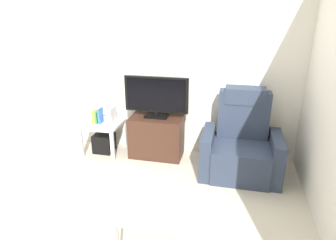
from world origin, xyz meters
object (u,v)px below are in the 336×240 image
(book_rightmost, at_px, (100,116))
(cell_phone, at_px, (189,204))
(television, at_px, (156,96))
(side_table, at_px, (103,127))
(book_middle, at_px, (98,117))
(coffee_table, at_px, (175,211))
(game_console, at_px, (111,115))
(book_leftmost, at_px, (95,116))
(subwoofer_box, at_px, (104,143))
(recliner_armchair, at_px, (241,146))
(tv_stand, at_px, (157,137))

(book_rightmost, xyz_separation_m, cell_phone, (1.54, -1.56, -0.15))
(television, distance_m, side_table, 0.95)
(book_middle, distance_m, cell_phone, 2.23)
(coffee_table, bearing_deg, television, 109.68)
(book_rightmost, height_order, game_console, game_console)
(book_rightmost, distance_m, game_console, 0.16)
(book_leftmost, distance_m, cell_phone, 2.26)
(cell_phone, bearing_deg, book_leftmost, 148.60)
(side_table, distance_m, subwoofer_box, 0.25)
(book_leftmost, distance_m, coffee_table, 2.24)
(cell_phone, bearing_deg, side_table, 146.42)
(side_table, bearing_deg, game_console, 3.95)
(television, bearing_deg, book_rightmost, -174.42)
(subwoofer_box, xyz_separation_m, book_leftmost, (-0.10, -0.02, 0.42))
(book_leftmost, xyz_separation_m, cell_phone, (1.62, -1.56, -0.13))
(recliner_armchair, height_order, book_middle, recliner_armchair)
(book_leftmost, bearing_deg, recliner_armchair, -4.09)
(subwoofer_box, bearing_deg, book_middle, -161.74)
(game_console, xyz_separation_m, coffee_table, (1.27, -1.67, -0.19))
(cell_phone, bearing_deg, subwoofer_box, 146.42)
(tv_stand, distance_m, game_console, 0.72)
(recliner_armchair, relative_size, book_middle, 6.42)
(subwoofer_box, distance_m, coffee_table, 2.20)
(book_rightmost, relative_size, coffee_table, 0.25)
(television, relative_size, book_rightmost, 4.00)
(recliner_armchair, distance_m, book_rightmost, 2.01)
(television, xyz_separation_m, cell_phone, (0.72, -1.64, -0.47))
(coffee_table, bearing_deg, game_console, 127.31)
(recliner_armchair, distance_m, book_middle, 2.05)
(book_rightmost, height_order, cell_phone, book_rightmost)
(television, distance_m, coffee_table, 1.89)
(recliner_armchair, distance_m, coffee_table, 1.59)
(television, height_order, subwoofer_box, television)
(side_table, xyz_separation_m, cell_phone, (1.52, -1.58, 0.03))
(side_table, height_order, book_leftmost, book_leftmost)
(cell_phone, bearing_deg, book_middle, 147.90)
(coffee_table, bearing_deg, tv_stand, 109.88)
(cell_phone, bearing_deg, recliner_armchair, 84.71)
(tv_stand, relative_size, side_table, 1.37)
(tv_stand, bearing_deg, subwoofer_box, -177.09)
(television, relative_size, cell_phone, 5.94)
(subwoofer_box, xyz_separation_m, book_middle, (-0.06, -0.02, 0.41))
(book_middle, relative_size, coffee_table, 0.19)
(book_middle, bearing_deg, tv_stand, 4.03)
(book_leftmost, relative_size, coffee_table, 0.21)
(subwoofer_box, xyz_separation_m, book_rightmost, (-0.01, -0.02, 0.43))
(tv_stand, xyz_separation_m, television, (-0.00, 0.02, 0.60))
(side_table, distance_m, book_leftmost, 0.19)
(book_rightmost, bearing_deg, side_table, 57.90)
(tv_stand, xyz_separation_m, game_console, (-0.66, -0.03, 0.28))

